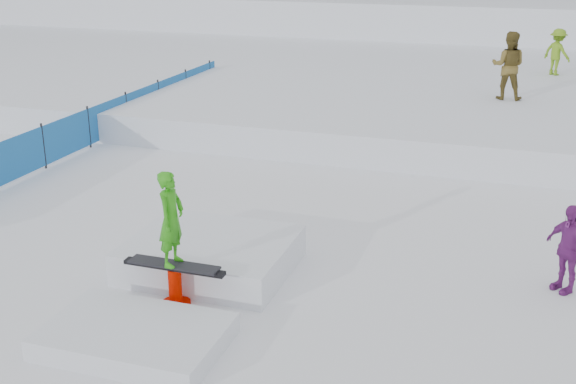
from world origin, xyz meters
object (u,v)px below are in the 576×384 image
(walker_olive, at_px, (508,66))
(jib_rail_feature, at_px, (192,271))
(spectator_purple, at_px, (568,248))
(walker_ygreen, at_px, (557,52))
(safety_fence, at_px, (89,127))

(walker_olive, distance_m, jib_rail_feature, 12.95)
(jib_rail_feature, bearing_deg, spectator_purple, 18.00)
(jib_rail_feature, bearing_deg, walker_ygreen, 71.79)
(safety_fence, relative_size, walker_olive, 8.33)
(safety_fence, bearing_deg, spectator_purple, -21.94)
(safety_fence, xyz_separation_m, walker_olive, (10.13, 5.75, 1.21))
(safety_fence, distance_m, walker_olive, 11.71)
(safety_fence, bearing_deg, walker_ygreen, 41.62)
(walker_olive, distance_m, spectator_purple, 10.56)
(walker_olive, bearing_deg, spectator_purple, 99.05)
(walker_ygreen, bearing_deg, walker_olive, 111.28)
(walker_ygreen, relative_size, spectator_purple, 1.08)
(walker_ygreen, xyz_separation_m, spectator_purple, (0.03, -14.90, -0.85))
(spectator_purple, distance_m, jib_rail_feature, 5.81)
(walker_ygreen, distance_m, jib_rail_feature, 17.61)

